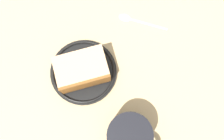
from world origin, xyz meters
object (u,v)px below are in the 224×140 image
object	(u,v)px
cake_slice	(82,70)
teaspoon	(133,19)
small_plate	(84,72)
tea_mug	(129,135)

from	to	relation	value
cake_slice	teaspoon	size ratio (longest dim) A/B	1.04
teaspoon	small_plate	bearing A→B (deg)	-39.55
small_plate	cake_slice	world-z (taller)	cake_slice
tea_mug	teaspoon	size ratio (longest dim) A/B	0.89
small_plate	cake_slice	size ratio (longest dim) A/B	1.21
small_plate	teaspoon	distance (cm)	17.93
cake_slice	teaspoon	xyz separation A→B (cm)	(-14.08, 11.33, -3.86)
small_plate	cake_slice	distance (cm)	3.38
tea_mug	teaspoon	bearing A→B (deg)	178.62
cake_slice	teaspoon	world-z (taller)	cake_slice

